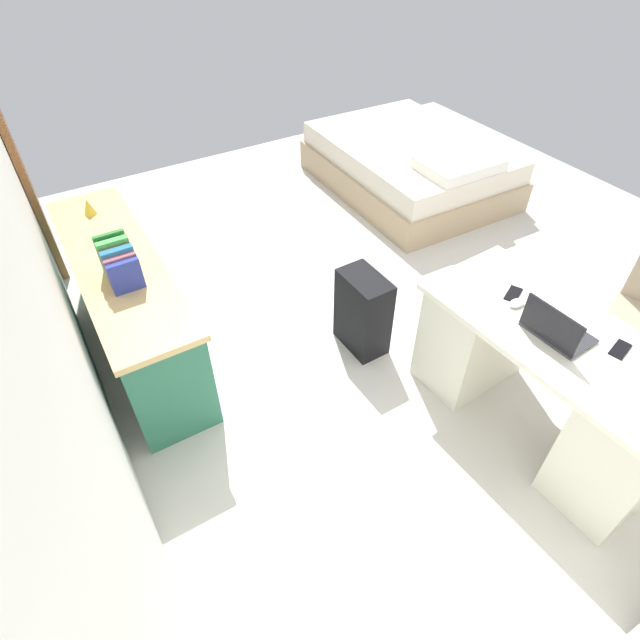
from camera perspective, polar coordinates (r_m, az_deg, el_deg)
The scene contains 13 objects.
ground_plane at distance 3.97m, azimuth 8.11°, elevation 3.25°, with size 5.92×5.92×0.00m, color beige.
wall_back at distance 2.61m, azimuth -31.00°, elevation 8.93°, with size 4.92×0.10×2.60m, color silver.
door_wooden at distance 4.47m, azimuth -31.80°, elevation 17.37°, with size 0.88×0.05×2.04m, color brown.
desk at distance 3.04m, azimuth 23.82°, elevation -6.24°, with size 1.47×0.73×0.73m.
credenza at distance 3.47m, azimuth -20.55°, elevation 1.57°, with size 1.80×0.48×0.73m.
bed at distance 5.28m, azimuth 10.01°, elevation 16.75°, with size 1.94×1.45×0.58m.
suitcase_black at distance 3.33m, azimuth 4.84°, elevation 0.86°, with size 0.36×0.22×0.57m, color black.
laptop at distance 2.74m, azimuth 24.93°, elevation -0.98°, with size 0.32×0.24×0.21m.
computer_mouse at distance 2.88m, azimuth 21.25°, elevation 1.79°, with size 0.06×0.10×0.03m, color white.
cell_phone_near_laptop at distance 2.84m, azimuth 30.67°, elevation -2.85°, with size 0.07×0.14×0.01m, color black.
cell_phone_by_mouse at distance 2.95m, azimuth 20.90°, elevation 2.76°, with size 0.07×0.14×0.01m, color black.
book_row at distance 3.01m, azimuth -21.58°, elevation 5.92°, with size 0.27×0.17×0.24m.
figurine_small at distance 3.75m, azimuth -24.58°, elevation 11.49°, with size 0.08×0.08×0.11m, color gold.
Camera 1 is at (-2.31, 2.06, 2.50)m, focal length 28.48 mm.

